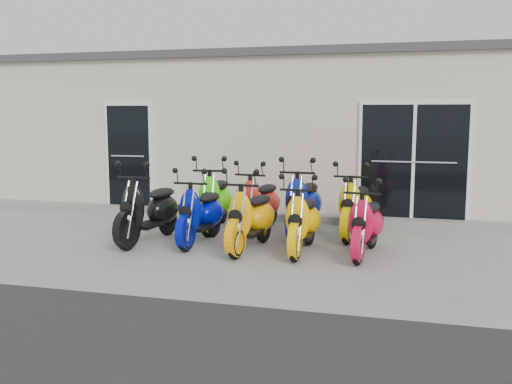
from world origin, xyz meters
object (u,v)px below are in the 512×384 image
scooter_back_red (259,195)px  scooter_front_blue (201,205)px  scooter_back_green (215,192)px  scooter_front_red (366,215)px  scooter_back_yellow (356,198)px  scooter_front_black (149,201)px  scooter_front_orange_b (303,212)px  scooter_back_blue (303,195)px  scooter_front_orange_a (251,208)px

scooter_back_red → scooter_front_blue: bearing=-110.6°
scooter_back_red → scooter_back_green: bearing=-168.1°
scooter_front_red → scooter_back_red: scooter_back_red is taller
scooter_front_blue → scooter_back_yellow: size_ratio=0.96×
scooter_front_black → scooter_front_blue: scooter_front_black is taller
scooter_front_orange_b → scooter_back_blue: 1.34m
scooter_front_orange_a → scooter_front_orange_b: scooter_front_orange_a is taller
scooter_front_orange_b → scooter_back_blue: bearing=101.1°
scooter_back_green → scooter_back_yellow: bearing=-5.5°
scooter_back_yellow → scooter_back_red: bearing=-173.8°
scooter_back_red → scooter_back_blue: size_ratio=0.94×
scooter_front_blue → scooter_back_blue: 1.85m
scooter_back_red → scooter_front_orange_a: bearing=-72.1°
scooter_front_orange_b → scooter_back_yellow: (0.65, 1.36, 0.04)m
scooter_front_orange_b → scooter_back_green: size_ratio=0.90×
scooter_front_blue → scooter_front_red: 2.63m
scooter_front_orange_b → scooter_back_blue: scooter_back_blue is taller
scooter_front_orange_b → scooter_front_black: bearing=179.5°
scooter_front_blue → scooter_front_orange_a: 0.93m
scooter_back_green → scooter_back_blue: (1.61, -0.01, 0.01)m
scooter_back_green → scooter_back_yellow: (2.50, 0.03, -0.03)m
scooter_front_blue → scooter_front_red: scooter_front_blue is taller
scooter_back_green → scooter_front_orange_a: bearing=-58.8°
scooter_back_green → scooter_front_orange_b: bearing=-41.9°
scooter_back_yellow → scooter_back_blue: bearing=-170.5°
scooter_back_green → scooter_front_red: bearing=-31.0°
scooter_front_red → scooter_front_blue: bearing=-176.3°
scooter_front_orange_b → scooter_back_red: (-1.04, 1.38, 0.03)m
scooter_back_blue → scooter_back_yellow: size_ratio=1.05×
scooter_back_green → scooter_front_black: bearing=-125.2°
scooter_front_orange_a → scooter_back_yellow: bearing=50.0°
scooter_back_red → scooter_front_red: bearing=-25.8°
scooter_front_black → scooter_back_green: scooter_back_green is taller
scooter_front_orange_a → scooter_back_yellow: scooter_back_yellow is taller
scooter_front_orange_b → scooter_back_green: 2.27m
scooter_front_blue → scooter_back_red: size_ratio=0.98×
scooter_back_blue → scooter_back_green: bearing=-176.5°
scooter_back_green → scooter_back_red: (0.81, 0.05, -0.04)m
scooter_front_orange_a → scooter_back_red: (-0.24, 1.42, -0.00)m
scooter_front_blue → scooter_back_green: scooter_back_green is taller
scooter_front_blue → scooter_back_green: bearing=100.0°
scooter_front_blue → scooter_back_red: 1.36m
scooter_front_black → scooter_front_blue: size_ratio=1.08×
scooter_front_black → scooter_back_red: bearing=48.1°
scooter_front_red → scooter_back_green: 3.06m
scooter_front_red → scooter_front_black: bearing=-173.6°
scooter_front_orange_b → scooter_back_green: scooter_back_green is taller
scooter_front_blue → scooter_front_orange_b: 1.71m
scooter_front_red → scooter_front_orange_a: bearing=-170.4°
scooter_back_green → scooter_back_red: bearing=-2.6°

